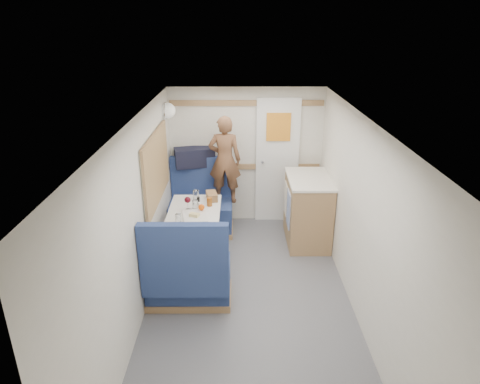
{
  "coord_description": "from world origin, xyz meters",
  "views": [
    {
      "loc": [
        -0.11,
        -3.73,
        2.85
      ],
      "look_at": [
        -0.1,
        0.9,
        0.98
      ],
      "focal_mm": 32.0,
      "sensor_mm": 36.0,
      "label": 1
    }
  ],
  "objects_px": {
    "tumbler_mid": "(196,195)",
    "tumbler_left": "(178,218)",
    "beer_glass": "(209,202)",
    "pepper_grinder": "(198,201)",
    "wine_glass": "(188,200)",
    "salt_grinder": "(199,205)",
    "bench_far": "(201,211)",
    "tray": "(195,216)",
    "bread_loaf": "(212,196)",
    "bench_near": "(188,279)",
    "dome_light": "(168,111)",
    "duffel_bag": "(195,157)",
    "galley_counter": "(307,209)",
    "person": "(225,160)",
    "orange_fruit": "(201,207)",
    "tumbler_right": "(195,205)",
    "dinette_table": "(195,221)",
    "cheese_block": "(194,215)"
  },
  "relations": [
    {
      "from": "dome_light",
      "to": "tray",
      "type": "relative_size",
      "value": 0.55
    },
    {
      "from": "wine_glass",
      "to": "salt_grinder",
      "type": "relative_size",
      "value": 2.02
    },
    {
      "from": "pepper_grinder",
      "to": "salt_grinder",
      "type": "height_order",
      "value": "pepper_grinder"
    },
    {
      "from": "cheese_block",
      "to": "bread_loaf",
      "type": "xyz_separation_m",
      "value": [
        0.17,
        0.54,
        0.01
      ]
    },
    {
      "from": "beer_glass",
      "to": "bench_far",
      "type": "bearing_deg",
      "value": 103.04
    },
    {
      "from": "dinette_table",
      "to": "tumbler_mid",
      "type": "xyz_separation_m",
      "value": [
        -0.01,
        0.31,
        0.21
      ]
    },
    {
      "from": "orange_fruit",
      "to": "dome_light",
      "type": "bearing_deg",
      "value": 117.67
    },
    {
      "from": "dinette_table",
      "to": "duffel_bag",
      "type": "bearing_deg",
      "value": 94.75
    },
    {
      "from": "beer_glass",
      "to": "bread_loaf",
      "type": "height_order",
      "value": "beer_glass"
    },
    {
      "from": "galley_counter",
      "to": "wine_glass",
      "type": "xyz_separation_m",
      "value": [
        -1.54,
        -0.57,
        0.38
      ]
    },
    {
      "from": "tumbler_mid",
      "to": "duffel_bag",
      "type": "bearing_deg",
      "value": 96.03
    },
    {
      "from": "tray",
      "to": "pepper_grinder",
      "type": "distance_m",
      "value": 0.37
    },
    {
      "from": "wine_glass",
      "to": "tumbler_right",
      "type": "relative_size",
      "value": 1.56
    },
    {
      "from": "tumbler_left",
      "to": "salt_grinder",
      "type": "xyz_separation_m",
      "value": [
        0.2,
        0.39,
        -0.01
      ]
    },
    {
      "from": "duffel_bag",
      "to": "salt_grinder",
      "type": "distance_m",
      "value": 1.15
    },
    {
      "from": "dome_light",
      "to": "dinette_table",
      "type": "bearing_deg",
      "value": -65.35
    },
    {
      "from": "person",
      "to": "wine_glass",
      "type": "relative_size",
      "value": 7.31
    },
    {
      "from": "tumbler_mid",
      "to": "pepper_grinder",
      "type": "bearing_deg",
      "value": -74.31
    },
    {
      "from": "bench_near",
      "to": "salt_grinder",
      "type": "height_order",
      "value": "bench_near"
    },
    {
      "from": "dinette_table",
      "to": "orange_fruit",
      "type": "bearing_deg",
      "value": -37.21
    },
    {
      "from": "duffel_bag",
      "to": "beer_glass",
      "type": "bearing_deg",
      "value": -89.92
    },
    {
      "from": "tray",
      "to": "beer_glass",
      "type": "xyz_separation_m",
      "value": [
        0.15,
        0.31,
        0.04
      ]
    },
    {
      "from": "tumbler_left",
      "to": "bread_loaf",
      "type": "distance_m",
      "value": 0.75
    },
    {
      "from": "tumbler_mid",
      "to": "dome_light",
      "type": "bearing_deg",
      "value": 125.24
    },
    {
      "from": "wine_glass",
      "to": "tumbler_mid",
      "type": "bearing_deg",
      "value": 78.28
    },
    {
      "from": "person",
      "to": "cheese_block",
      "type": "distance_m",
      "value": 1.21
    },
    {
      "from": "galley_counter",
      "to": "tray",
      "type": "height_order",
      "value": "galley_counter"
    },
    {
      "from": "beer_glass",
      "to": "pepper_grinder",
      "type": "distance_m",
      "value": 0.15
    },
    {
      "from": "wine_glass",
      "to": "tray",
      "type": "bearing_deg",
      "value": -62.99
    },
    {
      "from": "beer_glass",
      "to": "duffel_bag",
      "type": "bearing_deg",
      "value": 104.84
    },
    {
      "from": "bench_far",
      "to": "salt_grinder",
      "type": "xyz_separation_m",
      "value": [
        0.06,
        -0.85,
        0.46
      ]
    },
    {
      "from": "dome_light",
      "to": "duffel_bag",
      "type": "height_order",
      "value": "dome_light"
    },
    {
      "from": "tray",
      "to": "tumbler_left",
      "type": "distance_m",
      "value": 0.24
    },
    {
      "from": "galley_counter",
      "to": "cheese_block",
      "type": "distance_m",
      "value": 1.67
    },
    {
      "from": "bench_near",
      "to": "galley_counter",
      "type": "distance_m",
      "value": 2.04
    },
    {
      "from": "person",
      "to": "beer_glass",
      "type": "relative_size",
      "value": 11.84
    },
    {
      "from": "orange_fruit",
      "to": "tumbler_right",
      "type": "distance_m",
      "value": 0.12
    },
    {
      "from": "tumbler_mid",
      "to": "tumbler_left",
      "type": "bearing_deg",
      "value": -101.33
    },
    {
      "from": "galley_counter",
      "to": "bench_far",
      "type": "bearing_deg",
      "value": 167.9
    },
    {
      "from": "dome_light",
      "to": "person",
      "type": "distance_m",
      "value": 1.01
    },
    {
      "from": "dome_light",
      "to": "beer_glass",
      "type": "xyz_separation_m",
      "value": [
        0.57,
        -0.75,
        -0.98
      ]
    },
    {
      "from": "bread_loaf",
      "to": "pepper_grinder",
      "type": "bearing_deg",
      "value": -136.39
    },
    {
      "from": "bench_far",
      "to": "person",
      "type": "xyz_separation_m",
      "value": [
        0.35,
        0.02,
        0.76
      ]
    },
    {
      "from": "bench_near",
      "to": "wine_glass",
      "type": "bearing_deg",
      "value": 95.09
    },
    {
      "from": "galley_counter",
      "to": "wine_glass",
      "type": "relative_size",
      "value": 5.48
    },
    {
      "from": "bench_far",
      "to": "tumbler_left",
      "type": "height_order",
      "value": "bench_far"
    },
    {
      "from": "tumbler_mid",
      "to": "beer_glass",
      "type": "relative_size",
      "value": 1.16
    },
    {
      "from": "dome_light",
      "to": "orange_fruit",
      "type": "height_order",
      "value": "dome_light"
    },
    {
      "from": "pepper_grinder",
      "to": "bench_far",
      "type": "bearing_deg",
      "value": 92.97
    },
    {
      "from": "bench_far",
      "to": "duffel_bag",
      "type": "bearing_deg",
      "value": 110.02
    }
  ]
}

